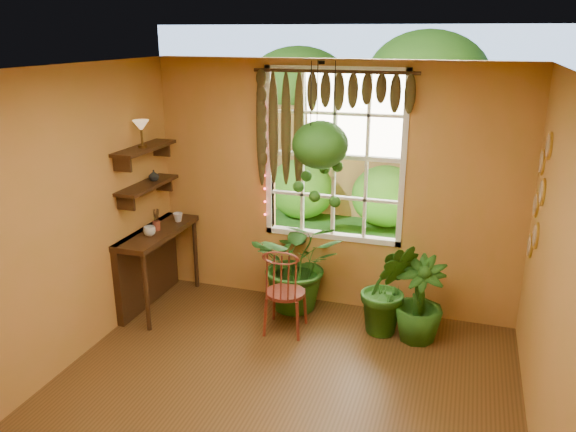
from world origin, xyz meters
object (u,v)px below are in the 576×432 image
potted_plant_left (299,263)px  potted_plant_mid (388,288)px  windsor_chair (285,304)px  counter_ledge (151,258)px  hanging_basket (320,150)px

potted_plant_left → potted_plant_mid: 1.05m
potted_plant_mid → windsor_chair: bearing=-163.7°
counter_ledge → windsor_chair: bearing=-4.9°
potted_plant_mid → hanging_basket: 1.55m
hanging_basket → windsor_chair: bearing=-117.9°
counter_ledge → potted_plant_left: 1.66m
potted_plant_mid → hanging_basket: hanging_basket is taller
potted_plant_left → hanging_basket: 1.32m
windsor_chair → hanging_basket: 1.61m
potted_plant_left → potted_plant_mid: potted_plant_left is taller
hanging_basket → potted_plant_left: bearing=155.5°
windsor_chair → potted_plant_mid: (1.00, 0.29, 0.19)m
windsor_chair → hanging_basket: hanging_basket is taller
counter_ledge → hanging_basket: 2.28m
counter_ledge → windsor_chair: 1.65m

